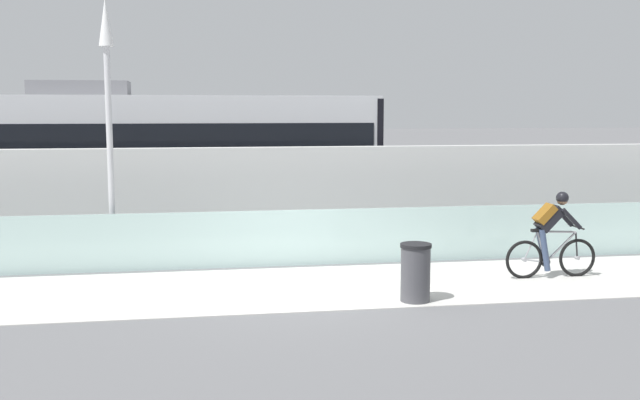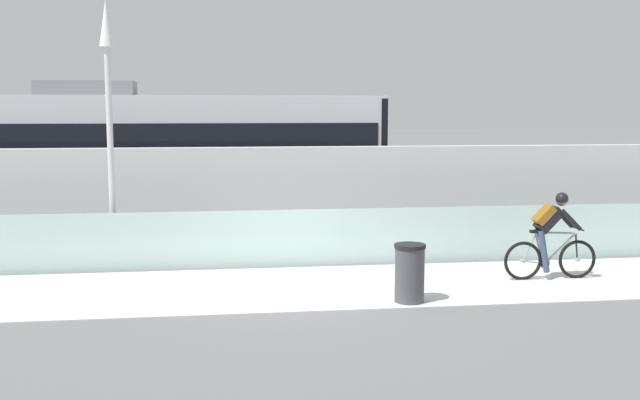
% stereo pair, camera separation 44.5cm
% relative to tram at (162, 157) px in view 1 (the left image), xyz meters
% --- Properties ---
extents(ground_plane, '(200.00, 200.00, 0.00)m').
position_rel_tram_xyz_m(ground_plane, '(2.72, -6.85, -1.89)').
color(ground_plane, slate).
extents(bike_path_deck, '(32.00, 3.20, 0.01)m').
position_rel_tram_xyz_m(bike_path_deck, '(2.72, -6.85, -1.89)').
color(bike_path_deck, silver).
rests_on(bike_path_deck, ground).
extents(glass_parapet, '(32.00, 0.05, 1.12)m').
position_rel_tram_xyz_m(glass_parapet, '(2.72, -5.00, -1.33)').
color(glass_parapet, silver).
rests_on(glass_parapet, ground).
extents(concrete_barrier_wall, '(32.00, 0.36, 2.28)m').
position_rel_tram_xyz_m(concrete_barrier_wall, '(2.72, -3.20, -0.75)').
color(concrete_barrier_wall, silver).
rests_on(concrete_barrier_wall, ground).
extents(tram_rail_near, '(32.00, 0.08, 0.01)m').
position_rel_tram_xyz_m(tram_rail_near, '(2.72, -0.72, -1.89)').
color(tram_rail_near, '#595654').
rests_on(tram_rail_near, ground).
extents(tram_rail_far, '(32.00, 0.08, 0.01)m').
position_rel_tram_xyz_m(tram_rail_far, '(2.72, 0.72, -1.89)').
color(tram_rail_far, '#595654').
rests_on(tram_rail_far, ground).
extents(tram, '(11.06, 2.54, 3.81)m').
position_rel_tram_xyz_m(tram, '(0.00, 0.00, 0.00)').
color(tram, silver).
rests_on(tram, ground).
extents(cyclist_on_bike, '(1.77, 0.58, 1.61)m').
position_rel_tram_xyz_m(cyclist_on_bike, '(7.34, -6.85, -1.09)').
color(cyclist_on_bike, black).
rests_on(cyclist_on_bike, ground).
extents(lamp_post_antenna, '(0.28, 0.28, 5.20)m').
position_rel_tram_xyz_m(lamp_post_antenna, '(-0.75, -4.70, 1.40)').
color(lamp_post_antenna, gray).
rests_on(lamp_post_antenna, ground).
extents(trash_bin, '(0.51, 0.51, 0.96)m').
position_rel_tram_xyz_m(trash_bin, '(4.37, -8.10, -1.41)').
color(trash_bin, '#47474C').
rests_on(trash_bin, ground).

